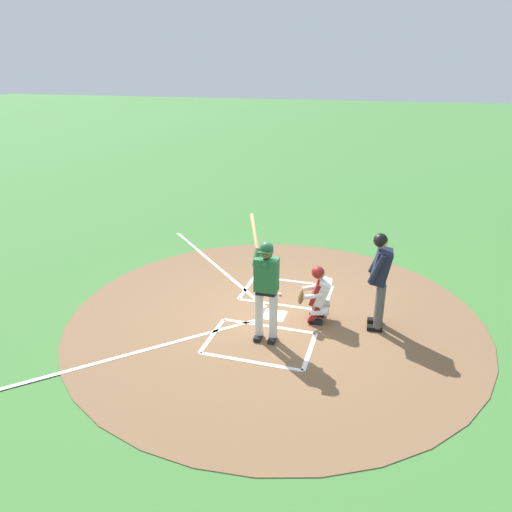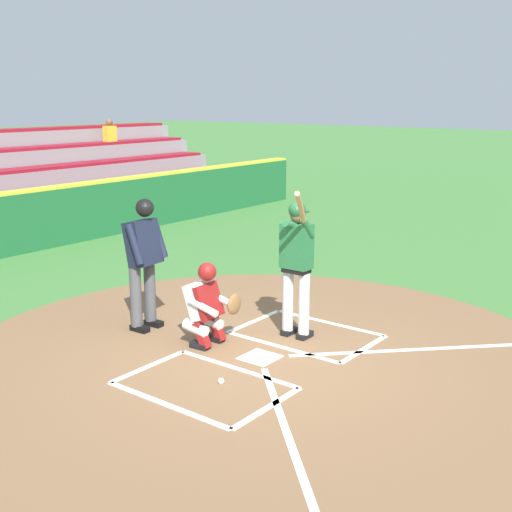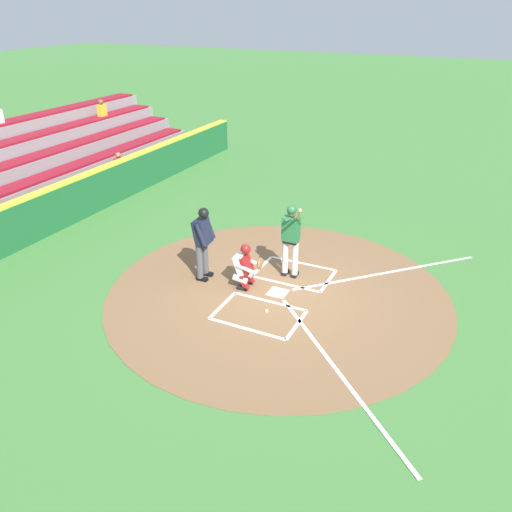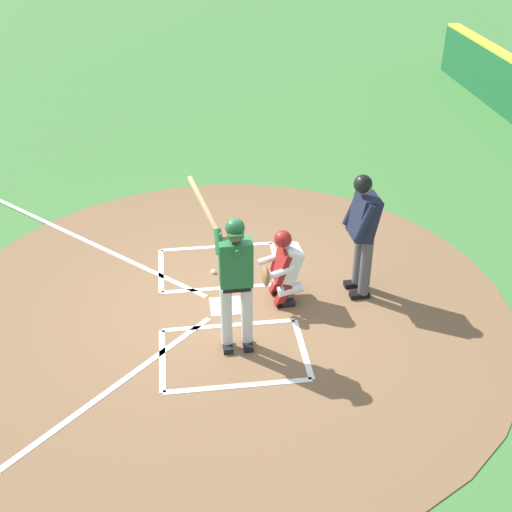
% 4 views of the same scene
% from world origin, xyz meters
% --- Properties ---
extents(ground_plane, '(120.00, 120.00, 0.00)m').
position_xyz_m(ground_plane, '(0.00, 0.00, 0.00)').
color(ground_plane, '#427A38').
extents(dirt_circle, '(8.00, 8.00, 0.01)m').
position_xyz_m(dirt_circle, '(0.00, 0.00, 0.01)').
color(dirt_circle, brown).
rests_on(dirt_circle, ground).
extents(home_plate_and_chalk, '(7.93, 4.91, 0.01)m').
position_xyz_m(home_plate_and_chalk, '(0.00, 0.88, 0.01)').
color(home_plate_and_chalk, white).
rests_on(home_plate_and_chalk, dirt_circle).
extents(batter, '(0.92, 0.72, 2.13)m').
position_xyz_m(batter, '(-0.88, -0.06, 1.10)').
color(batter, silver).
rests_on(batter, ground).
extents(catcher, '(0.62, 0.61, 1.13)m').
position_xyz_m(catcher, '(0.05, -0.82, 0.59)').
color(catcher, black).
rests_on(catcher, ground).
extents(plate_umpire, '(0.59, 0.43, 1.86)m').
position_xyz_m(plate_umpire, '(0.12, -1.92, 1.08)').
color(plate_umpire, '#4C4C51').
rests_on(plate_umpire, ground).
extents(baseball, '(0.07, 0.07, 0.07)m').
position_xyz_m(baseball, '(0.88, 0.11, 0.04)').
color(baseball, white).
rests_on(baseball, ground).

